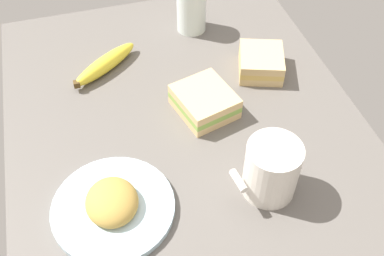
{
  "coord_description": "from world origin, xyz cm",
  "views": [
    {
      "loc": [
        50.49,
        -14.68,
        64.0
      ],
      "look_at": [
        0.0,
        0.0,
        5.0
      ],
      "focal_mm": 42.98,
      "sensor_mm": 36.0,
      "label": 1
    }
  ],
  "objects_px": {
    "glass_of_milk": "(191,10)",
    "coffee_mug_black": "(271,169)",
    "sandwich_side": "(261,63)",
    "banana": "(105,64)",
    "plate_of_food": "(113,205)",
    "sandwich_main": "(205,102)"
  },
  "relations": [
    {
      "from": "plate_of_food",
      "to": "glass_of_milk",
      "type": "distance_m",
      "value": 0.49
    },
    {
      "from": "sandwich_main",
      "to": "glass_of_milk",
      "type": "xyz_separation_m",
      "value": [
        -0.25,
        0.05,
        0.03
      ]
    },
    {
      "from": "banana",
      "to": "sandwich_main",
      "type": "bearing_deg",
      "value": 44.02
    },
    {
      "from": "coffee_mug_black",
      "to": "glass_of_milk",
      "type": "xyz_separation_m",
      "value": [
        -0.45,
        0.0,
        -0.0
      ]
    },
    {
      "from": "banana",
      "to": "glass_of_milk",
      "type": "bearing_deg",
      "value": 112.86
    },
    {
      "from": "sandwich_main",
      "to": "banana",
      "type": "bearing_deg",
      "value": -135.98
    },
    {
      "from": "coffee_mug_black",
      "to": "sandwich_main",
      "type": "xyz_separation_m",
      "value": [
        -0.2,
        -0.05,
        -0.03
      ]
    },
    {
      "from": "sandwich_side",
      "to": "glass_of_milk",
      "type": "distance_m",
      "value": 0.2
    },
    {
      "from": "coffee_mug_black",
      "to": "banana",
      "type": "relative_size",
      "value": 0.73
    },
    {
      "from": "coffee_mug_black",
      "to": "banana",
      "type": "bearing_deg",
      "value": -150.44
    },
    {
      "from": "sandwich_side",
      "to": "banana",
      "type": "height_order",
      "value": "sandwich_side"
    },
    {
      "from": "plate_of_food",
      "to": "glass_of_milk",
      "type": "xyz_separation_m",
      "value": [
        -0.42,
        0.25,
        0.03
      ]
    },
    {
      "from": "sandwich_side",
      "to": "glass_of_milk",
      "type": "relative_size",
      "value": 1.12
    },
    {
      "from": "sandwich_main",
      "to": "glass_of_milk",
      "type": "height_order",
      "value": "glass_of_milk"
    },
    {
      "from": "plate_of_food",
      "to": "coffee_mug_black",
      "type": "height_order",
      "value": "coffee_mug_black"
    },
    {
      "from": "coffee_mug_black",
      "to": "sandwich_main",
      "type": "distance_m",
      "value": 0.2
    },
    {
      "from": "plate_of_food",
      "to": "sandwich_main",
      "type": "height_order",
      "value": "plate_of_food"
    },
    {
      "from": "glass_of_milk",
      "to": "coffee_mug_black",
      "type": "bearing_deg",
      "value": -0.21
    },
    {
      "from": "plate_of_food",
      "to": "glass_of_milk",
      "type": "bearing_deg",
      "value": 149.42
    },
    {
      "from": "sandwich_side",
      "to": "sandwich_main",
      "type": "bearing_deg",
      "value": -62.39
    },
    {
      "from": "glass_of_milk",
      "to": "banana",
      "type": "relative_size",
      "value": 0.7
    },
    {
      "from": "sandwich_side",
      "to": "glass_of_milk",
      "type": "height_order",
      "value": "glass_of_milk"
    }
  ]
}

